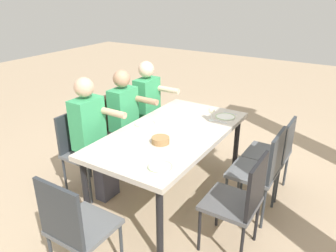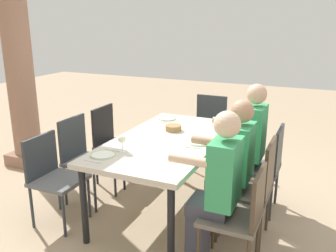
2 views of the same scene
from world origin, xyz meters
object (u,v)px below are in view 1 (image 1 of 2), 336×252
(plate_1, at_px, (145,124))
(bread_basket, at_px, (160,140))
(chair_mid_south, at_px, (116,128))
(plate_0, at_px, (225,117))
(diner_man_white, at_px, (151,108))
(chair_east_north, at_px, (241,199))
(chair_east_south, at_px, (82,147))
(diner_guest_third, at_px, (128,120))
(chair_head_east, at_px, (75,225))
(wine_glass_0, at_px, (212,111))
(plate_2, at_px, (160,167))
(diner_woman_green, at_px, (93,135))
(chair_west_south, at_px, (139,118))
(chair_mid_north, at_px, (262,168))
(chair_west_north, at_px, (275,151))
(dining_table, at_px, (171,137))

(plate_1, relative_size, bread_basket, 1.26)
(chair_mid_south, distance_m, plate_0, 1.35)
(chair_mid_south, relative_size, diner_man_white, 0.73)
(chair_east_north, xyz_separation_m, chair_east_south, (-0.00, -1.83, -0.01))
(diner_guest_third, height_order, bread_basket, diner_guest_third)
(chair_head_east, distance_m, wine_glass_0, 1.90)
(chair_east_north, xyz_separation_m, plate_2, (0.28, -0.61, 0.26))
(diner_woman_green, bearing_deg, wine_glass_0, 133.22)
(diner_woman_green, xyz_separation_m, plate_0, (-1.04, 1.04, 0.08))
(wine_glass_0, bearing_deg, chair_head_east, -6.84)
(chair_east_south, bearing_deg, chair_west_south, 179.82)
(chair_west_south, distance_m, chair_mid_north, 1.89)
(plate_0, bearing_deg, diner_man_white, -90.76)
(chair_east_south, distance_m, plate_1, 0.75)
(chair_west_north, height_order, wine_glass_0, wine_glass_0)
(chair_mid_north, xyz_separation_m, plate_1, (0.18, -1.25, 0.25))
(chair_west_north, bearing_deg, dining_table, -53.84)
(diner_man_white, bearing_deg, chair_east_north, 56.86)
(chair_west_south, height_order, chair_east_south, chair_east_south)
(dining_table, bearing_deg, chair_west_south, -126.17)
(plate_2, relative_size, bread_basket, 1.19)
(chair_mid_south, xyz_separation_m, diner_woman_green, (0.57, 0.20, 0.17))
(wine_glass_0, bearing_deg, chair_east_north, 38.03)
(chair_west_south, xyz_separation_m, chair_east_north, (1.06, 1.83, 0.02))
(bread_basket, bearing_deg, chair_west_north, 137.99)
(chair_mid_south, height_order, bread_basket, chair_mid_south)
(chair_west_north, height_order, plate_2, chair_west_north)
(chair_west_north, distance_m, wine_glass_0, 0.81)
(dining_table, bearing_deg, chair_east_south, -66.78)
(wine_glass_0, bearing_deg, diner_man_white, -100.58)
(chair_mid_south, distance_m, diner_man_white, 0.55)
(plate_1, xyz_separation_m, bread_basket, (0.28, 0.39, 0.02))
(plate_2, bearing_deg, diner_guest_third, -130.27)
(plate_0, bearing_deg, chair_east_north, 29.55)
(chair_mid_north, relative_size, plate_0, 4.17)
(chair_east_north, height_order, wine_glass_0, wine_glass_0)
(dining_table, xyz_separation_m, chair_mid_south, (-0.18, -0.92, -0.17))
(chair_west_north, height_order, chair_west_south, chair_west_south)
(chair_west_south, height_order, diner_man_white, diner_man_white)
(chair_mid_south, xyz_separation_m, chair_east_south, (0.57, 0.00, -0.02))
(chair_east_south, relative_size, plate_0, 4.07)
(chair_mid_south, xyz_separation_m, bread_basket, (0.47, 0.97, 0.27))
(chair_mid_north, distance_m, diner_woman_green, 1.74)
(wine_glass_0, xyz_separation_m, plate_1, (0.50, -0.55, -0.11))
(chair_mid_south, distance_m, wine_glass_0, 1.23)
(chair_head_east, bearing_deg, bread_basket, 177.03)
(wine_glass_0, relative_size, plate_2, 0.77)
(dining_table, bearing_deg, chair_mid_south, -101.28)
(chair_mid_north, relative_size, plate_1, 4.33)
(chair_mid_south, height_order, diner_woman_green, diner_woman_green)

